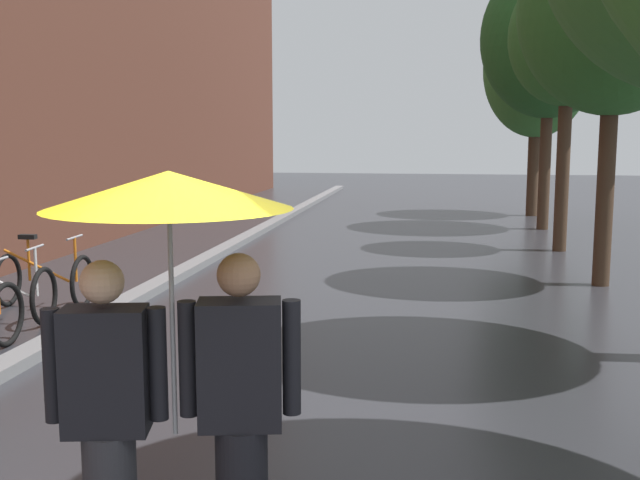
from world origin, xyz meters
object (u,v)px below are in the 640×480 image
street_tree_3 (569,38)px  parked_bicycle_3 (2,293)px  parked_bicycle_4 (45,279)px  couple_under_umbrella (172,311)px  street_tree_2 (615,8)px  street_tree_5 (537,69)px  street_tree_4 (550,39)px

street_tree_3 → parked_bicycle_3: street_tree_3 is taller
parked_bicycle_4 → couple_under_umbrella: (3.81, -5.65, 1.04)m
street_tree_2 → parked_bicycle_4: size_ratio=5.01×
street_tree_2 → street_tree_5: bearing=89.3°
street_tree_3 → street_tree_4: bearing=88.0°
street_tree_5 → street_tree_4: bearing=-91.9°
street_tree_4 → street_tree_2: bearing=-90.2°
street_tree_5 → couple_under_umbrella: 18.67m
street_tree_4 → parked_bicycle_4: bearing=-128.6°
street_tree_5 → parked_bicycle_4: (-7.61, -12.46, -3.60)m
street_tree_2 → street_tree_4: 6.78m
street_tree_3 → parked_bicycle_3: bearing=-137.0°
parked_bicycle_3 → couple_under_umbrella: couple_under_umbrella is taller
street_tree_4 → parked_bicycle_4: size_ratio=5.60×
street_tree_2 → parked_bicycle_4: street_tree_2 is taller
street_tree_4 → couple_under_umbrella: bearing=-103.8°
street_tree_2 → couple_under_umbrella: street_tree_2 is taller
street_tree_2 → parked_bicycle_4: bearing=-160.6°
street_tree_3 → parked_bicycle_3: size_ratio=4.69×
street_tree_4 → street_tree_3: bearing=-92.0°
street_tree_3 → street_tree_5: size_ratio=0.91×
street_tree_5 → parked_bicycle_3: street_tree_5 is taller
couple_under_umbrella → street_tree_4: bearing=76.2°
street_tree_4 → parked_bicycle_3: bearing=-126.2°
street_tree_3 → couple_under_umbrella: street_tree_3 is taller
parked_bicycle_3 → parked_bicycle_4: 0.92m
street_tree_4 → street_tree_5: street_tree_4 is taller
street_tree_4 → parked_bicycle_4: street_tree_4 is taller
parked_bicycle_3 → street_tree_2: bearing=25.2°
street_tree_3 → street_tree_4: street_tree_4 is taller
street_tree_5 → parked_bicycle_4: size_ratio=5.24×
parked_bicycle_4 → street_tree_4: bearing=51.4°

